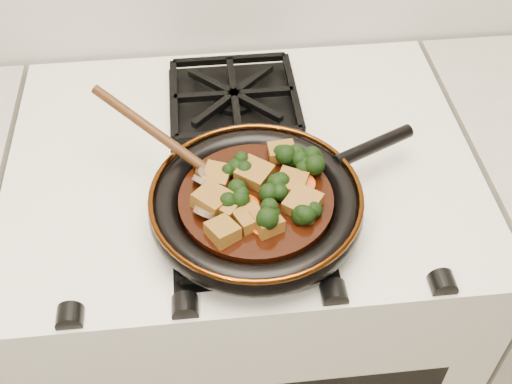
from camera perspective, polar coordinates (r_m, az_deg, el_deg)
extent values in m
cube|color=white|center=(1.40, -1.00, -10.40)|extent=(0.76, 0.60, 0.90)
cylinder|color=black|center=(0.93, 0.00, -1.56)|extent=(0.28, 0.28, 0.01)
torus|color=black|center=(0.92, 0.00, -1.19)|extent=(0.31, 0.31, 0.04)
torus|color=#4F250B|center=(0.91, 0.00, -0.30)|extent=(0.31, 0.31, 0.01)
cylinder|color=black|center=(1.00, 10.40, 4.04)|extent=(0.14, 0.08, 0.02)
cylinder|color=black|center=(0.92, 0.00, -0.90)|extent=(0.22, 0.22, 0.02)
cube|color=brown|center=(0.92, 3.16, 0.74)|extent=(0.06, 0.06, 0.03)
cube|color=brown|center=(0.87, -0.53, -2.39)|extent=(0.05, 0.05, 0.03)
cube|color=brown|center=(0.89, -2.68, -1.10)|extent=(0.05, 0.05, 0.02)
cube|color=brown|center=(0.90, -3.93, -0.71)|extent=(0.06, 0.06, 0.03)
cube|color=brown|center=(0.87, 0.94, -2.68)|extent=(0.05, 0.05, 0.03)
cube|color=brown|center=(0.96, 2.30, 3.52)|extent=(0.04, 0.04, 0.02)
cube|color=brown|center=(0.93, -0.14, 1.59)|extent=(0.06, 0.06, 0.03)
cube|color=brown|center=(0.86, -2.98, -3.52)|extent=(0.05, 0.05, 0.03)
cube|color=brown|center=(0.89, 4.18, -1.07)|extent=(0.06, 0.06, 0.03)
cube|color=brown|center=(0.93, -3.51, 1.40)|extent=(0.05, 0.05, 0.03)
cylinder|color=#CC3F05|center=(0.87, -0.27, -2.65)|extent=(0.03, 0.03, 0.02)
cylinder|color=#CC3F05|center=(0.91, 2.90, -0.29)|extent=(0.03, 0.03, 0.01)
cylinder|color=#CC3F05|center=(0.87, 0.51, -3.10)|extent=(0.03, 0.03, 0.02)
cylinder|color=#CC3F05|center=(0.92, 4.31, 0.74)|extent=(0.03, 0.03, 0.02)
cylinder|color=#CC3F05|center=(0.90, -0.76, -0.98)|extent=(0.03, 0.03, 0.02)
cylinder|color=#CC3F05|center=(0.89, -0.77, -1.31)|extent=(0.03, 0.03, 0.02)
cylinder|color=brown|center=(0.92, -4.69, 0.85)|extent=(0.04, 0.04, 0.03)
cylinder|color=brown|center=(0.93, -4.27, 1.49)|extent=(0.03, 0.04, 0.03)
cylinder|color=brown|center=(0.88, -4.58, -1.82)|extent=(0.04, 0.04, 0.03)
ellipsoid|color=#42230E|center=(0.94, -3.91, 1.62)|extent=(0.07, 0.07, 0.02)
cylinder|color=#42230E|center=(0.97, -9.18, 5.41)|extent=(0.02, 0.02, 0.22)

